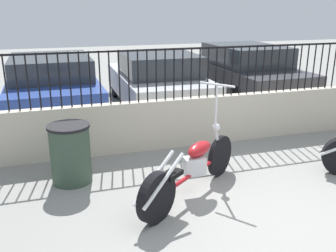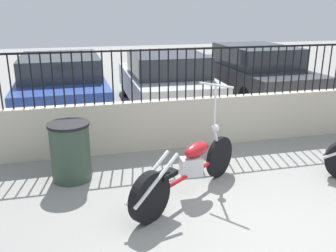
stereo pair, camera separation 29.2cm
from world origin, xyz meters
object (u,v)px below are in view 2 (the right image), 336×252
motorcycle_red (184,171)px  car_silver (166,80)px  trash_bin (70,151)px  car_blue (62,83)px  car_dark_grey (252,72)px

motorcycle_red → car_silver: 4.72m
motorcycle_red → car_silver: motorcycle_red is taller
motorcycle_red → trash_bin: 1.70m
car_blue → car_silver: 2.48m
car_silver → car_dark_grey: (2.40, 0.21, 0.05)m
car_blue → trash_bin: bearing=-178.6°
car_blue → car_silver: (2.48, -0.12, -0.01)m
motorcycle_red → car_blue: bearing=71.1°
motorcycle_red → car_silver: bearing=41.7°
trash_bin → car_dark_grey: (4.70, 3.89, 0.29)m
motorcycle_red → car_silver: (0.90, 4.63, 0.28)m
car_dark_grey → car_blue: bearing=89.6°
car_dark_grey → motorcycle_red: bearing=144.4°
motorcycle_red → car_dark_grey: (3.29, 4.84, 0.32)m
trash_bin → car_blue: car_blue is taller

